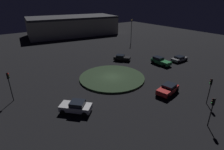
{
  "coord_description": "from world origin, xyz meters",
  "views": [
    {
      "loc": [
        -24.8,
        17.93,
        14.09
      ],
      "look_at": [
        0.0,
        0.0,
        0.66
      ],
      "focal_mm": 28.75,
      "sensor_mm": 36.0,
      "label": 1
    }
  ],
  "objects_px": {
    "store_building": "(73,26)",
    "traffic_light_west_near": "(212,106)",
    "car_grey": "(179,59)",
    "car_black": "(122,58)",
    "car_silver": "(76,106)",
    "car_red": "(168,89)",
    "traffic_light_north": "(9,81)",
    "streetlamp_southeast": "(131,28)",
    "car_green": "(160,61)",
    "traffic_light_west": "(210,86)"
  },
  "relations": [
    {
      "from": "traffic_light_west_near",
      "to": "car_grey",
      "type": "bearing_deg",
      "value": -51.3
    },
    {
      "from": "car_black",
      "to": "traffic_light_west",
      "type": "bearing_deg",
      "value": -43.37
    },
    {
      "from": "car_grey",
      "to": "store_building",
      "type": "height_order",
      "value": "store_building"
    },
    {
      "from": "car_silver",
      "to": "car_red",
      "type": "relative_size",
      "value": 0.97
    },
    {
      "from": "traffic_light_north",
      "to": "car_green",
      "type": "bearing_deg",
      "value": 2.67
    },
    {
      "from": "car_grey",
      "to": "traffic_light_north",
      "type": "distance_m",
      "value": 35.22
    },
    {
      "from": "traffic_light_north",
      "to": "traffic_light_west_near",
      "type": "bearing_deg",
      "value": -40.71
    },
    {
      "from": "car_red",
      "to": "store_building",
      "type": "distance_m",
      "value": 54.0
    },
    {
      "from": "car_grey",
      "to": "car_silver",
      "type": "xyz_separation_m",
      "value": [
        -4.39,
        28.67,
        0.15
      ]
    },
    {
      "from": "traffic_light_west",
      "to": "traffic_light_north",
      "type": "bearing_deg",
      "value": 30.97
    },
    {
      "from": "car_grey",
      "to": "store_building",
      "type": "xyz_separation_m",
      "value": [
        44.92,
        6.5,
        2.85
      ]
    },
    {
      "from": "car_black",
      "to": "car_green",
      "type": "relative_size",
      "value": 0.91
    },
    {
      "from": "car_black",
      "to": "streetlamp_southeast",
      "type": "height_order",
      "value": "streetlamp_southeast"
    },
    {
      "from": "car_grey",
      "to": "car_green",
      "type": "bearing_deg",
      "value": -13.26
    },
    {
      "from": "car_green",
      "to": "streetlamp_southeast",
      "type": "relative_size",
      "value": 0.59
    },
    {
      "from": "car_black",
      "to": "car_grey",
      "type": "xyz_separation_m",
      "value": [
        -8.35,
        -10.75,
        -0.07
      ]
    },
    {
      "from": "car_black",
      "to": "car_red",
      "type": "relative_size",
      "value": 0.94
    },
    {
      "from": "car_grey",
      "to": "car_silver",
      "type": "bearing_deg",
      "value": 7.85
    },
    {
      "from": "car_black",
      "to": "traffic_light_west_near",
      "type": "relative_size",
      "value": 1.09
    },
    {
      "from": "traffic_light_north",
      "to": "store_building",
      "type": "bearing_deg",
      "value": 62.81
    },
    {
      "from": "streetlamp_southeast",
      "to": "store_building",
      "type": "bearing_deg",
      "value": 19.06
    },
    {
      "from": "car_black",
      "to": "traffic_light_north",
      "type": "height_order",
      "value": "traffic_light_north"
    },
    {
      "from": "traffic_light_north",
      "to": "store_building",
      "type": "relative_size",
      "value": 0.13
    },
    {
      "from": "car_black",
      "to": "car_grey",
      "type": "distance_m",
      "value": 13.61
    },
    {
      "from": "streetlamp_southeast",
      "to": "store_building",
      "type": "xyz_separation_m",
      "value": [
        25.16,
        8.69,
        -1.4
      ]
    },
    {
      "from": "car_red",
      "to": "traffic_light_west_near",
      "type": "height_order",
      "value": "traffic_light_west_near"
    },
    {
      "from": "car_grey",
      "to": "streetlamp_southeast",
      "type": "relative_size",
      "value": 0.55
    },
    {
      "from": "car_silver",
      "to": "traffic_light_west_near",
      "type": "distance_m",
      "value": 16.44
    },
    {
      "from": "traffic_light_north",
      "to": "streetlamp_southeast",
      "type": "distance_m",
      "value": 40.54
    },
    {
      "from": "traffic_light_north",
      "to": "car_grey",
      "type": "bearing_deg",
      "value": 1.46
    },
    {
      "from": "traffic_light_west",
      "to": "traffic_light_west_near",
      "type": "relative_size",
      "value": 1.04
    },
    {
      "from": "traffic_light_west_near",
      "to": "car_red",
      "type": "bearing_deg",
      "value": -21.33
    },
    {
      "from": "car_red",
      "to": "car_black",
      "type": "bearing_deg",
      "value": -114.76
    },
    {
      "from": "car_green",
      "to": "car_red",
      "type": "distance_m",
      "value": 13.46
    },
    {
      "from": "car_silver",
      "to": "traffic_light_north",
      "type": "xyz_separation_m",
      "value": [
        8.0,
        6.28,
        2.35
      ]
    },
    {
      "from": "traffic_light_west_near",
      "to": "streetlamp_southeast",
      "type": "distance_m",
      "value": 40.85
    },
    {
      "from": "car_grey",
      "to": "traffic_light_west_near",
      "type": "distance_m",
      "value": 23.67
    },
    {
      "from": "traffic_light_west_near",
      "to": "streetlamp_southeast",
      "type": "xyz_separation_m",
      "value": [
        35.85,
        -19.45,
        2.23
      ]
    },
    {
      "from": "car_silver",
      "to": "store_building",
      "type": "bearing_deg",
      "value": -67.94
    },
    {
      "from": "car_grey",
      "to": "car_green",
      "type": "xyz_separation_m",
      "value": [
        1.18,
        5.39,
        0.17
      ]
    },
    {
      "from": "store_building",
      "to": "traffic_light_west_near",
      "type": "bearing_deg",
      "value": 88.64
    },
    {
      "from": "car_grey",
      "to": "traffic_light_north",
      "type": "bearing_deg",
      "value": -6.76
    },
    {
      "from": "car_black",
      "to": "streetlamp_southeast",
      "type": "relative_size",
      "value": 0.54
    },
    {
      "from": "car_grey",
      "to": "store_building",
      "type": "relative_size",
      "value": 0.12
    },
    {
      "from": "traffic_light_west",
      "to": "traffic_light_west_near",
      "type": "height_order",
      "value": "traffic_light_west"
    },
    {
      "from": "traffic_light_west",
      "to": "store_building",
      "type": "bearing_deg",
      "value": -27.63
    },
    {
      "from": "car_black",
      "to": "car_red",
      "type": "height_order",
      "value": "car_red"
    },
    {
      "from": "traffic_light_west_near",
      "to": "store_building",
      "type": "xyz_separation_m",
      "value": [
        61.0,
        -10.76,
        0.83
      ]
    },
    {
      "from": "car_green",
      "to": "traffic_light_west_near",
      "type": "distance_m",
      "value": 21.03
    },
    {
      "from": "traffic_light_north",
      "to": "store_building",
      "type": "distance_m",
      "value": 50.16
    }
  ]
}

